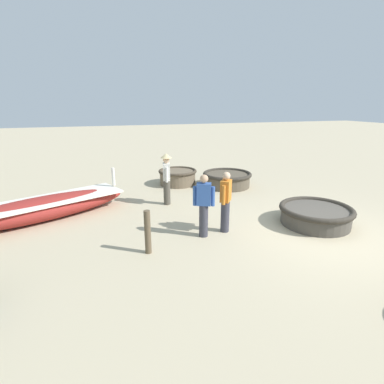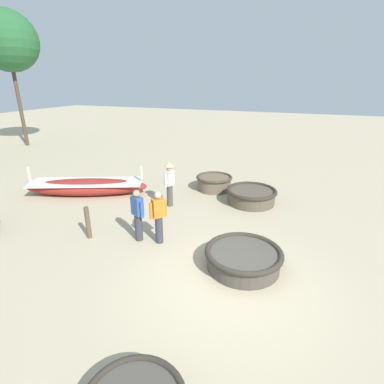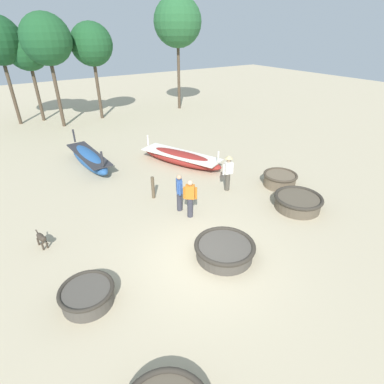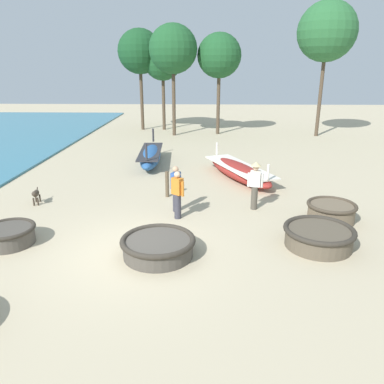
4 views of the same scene
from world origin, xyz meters
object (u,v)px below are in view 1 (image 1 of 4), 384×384
Objects in this scene: coracle_front_left at (316,214)px; coracle_center at (227,179)px; long_boat_ochre_hull at (42,208)px; mooring_post_inland at (148,232)px; fisherman_standing_left at (167,176)px; fisherman_hauling at (204,204)px; fisherman_with_hat at (226,200)px; coracle_beside_post at (178,176)px.

coracle_front_left is 1.02× the size of coracle_center.
long_boat_ochre_hull reaches higher than mooring_post_inland.
fisherman_hauling is at bearing -174.07° from fisherman_standing_left.
coracle_center is at bearing -25.43° from fisherman_with_hat.
fisherman_standing_left is 2.68m from fisherman_hauling.
long_boat_ochre_hull is 3.82m from mooring_post_inland.
long_boat_ochre_hull is at bearing 103.86° from coracle_center.
coracle_center is 5.99m from mooring_post_inland.
coracle_center is (4.30, 0.66, 0.03)m from coracle_front_left.
coracle_front_left is at bearing -154.92° from coracle_beside_post.
mooring_post_inland is (-0.44, 1.46, -0.34)m from fisherman_hauling.
fisherman_standing_left reaches higher than coracle_center.
coracle_beside_post is (5.20, 2.43, 0.05)m from coracle_front_left.
fisherman_standing_left is at bearing 49.77° from coracle_front_left.
fisherman_hauling is at bearing 148.32° from coracle_center.
coracle_front_left is at bearing -97.65° from fisherman_with_hat.
fisherman_with_hat is at bearing -117.46° from long_boat_ochre_hull.
coracle_front_left is at bearing -110.90° from long_boat_ochre_hull.
coracle_beside_post is at bearing -8.33° from fisherman_hauling.
fisherman_with_hat is at bearing 82.35° from coracle_front_left.
fisherman_with_hat reaches higher than coracle_front_left.
mooring_post_inland is (-0.19, 4.62, 0.21)m from coracle_front_left.
fisherman_with_hat is 1.58× the size of mooring_post_inland.
coracle_front_left is 1.24× the size of fisherman_hauling.
long_boat_ochre_hull is 5.16m from fisherman_with_hat.
mooring_post_inland reaches higher than coracle_beside_post.
long_boat_ochre_hull is 2.96× the size of fisherman_standing_left.
coracle_beside_post is 0.98× the size of fisherman_with_hat.
coracle_front_left is 1.27× the size of coracle_beside_post.
coracle_beside_post is 2.58m from fisherman_standing_left.
coracle_front_left is at bearing -130.23° from fisherman_standing_left.
fisherman_hauling is at bearing 171.67° from coracle_beside_post.
long_boat_ochre_hull is at bearing 118.08° from coracle_beside_post.
coracle_beside_post is at bearing 63.14° from coracle_center.
fisherman_hauling is 0.63m from fisherman_with_hat.
coracle_center is at bearing -63.37° from fisherman_standing_left.
fisherman_hauling is (-2.46, -3.94, 0.49)m from long_boat_ochre_hull.
long_boat_ochre_hull is at bearing 93.07° from fisherman_standing_left.
fisherman_with_hat is at bearing -160.73° from fisherman_standing_left.
coracle_beside_post is 0.98× the size of fisherman_hauling.
coracle_front_left is 1.97× the size of mooring_post_inland.
long_boat_ochre_hull reaches higher than coracle_beside_post.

